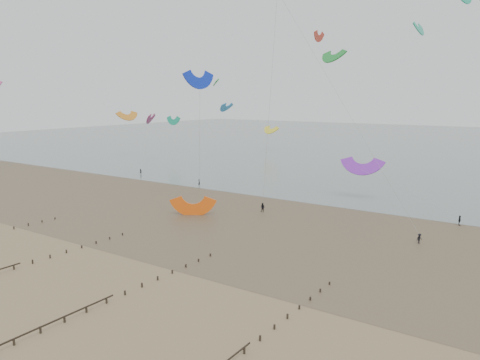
# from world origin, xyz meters

# --- Properties ---
(ground) EXTENTS (500.00, 500.00, 0.00)m
(ground) POSITION_xyz_m (0.00, 0.00, 0.00)
(ground) COLOR brown
(ground) RESTS_ON ground
(sea_and_shore) EXTENTS (500.00, 665.00, 0.03)m
(sea_and_shore) POSITION_xyz_m (-4.08, 34.40, 0.01)
(sea_and_shore) COLOR #475654
(sea_and_shore) RESTS_ON ground
(kitesurfer_lead) EXTENTS (0.77, 0.72, 1.76)m
(kitesurfer_lead) POSITION_xyz_m (-30.57, 52.09, 0.88)
(kitesurfer_lead) COLOR black
(kitesurfer_lead) RESTS_ON ground
(kitesurfers) EXTENTS (145.88, 23.37, 1.82)m
(kitesurfers) POSITION_xyz_m (33.84, 45.88, 0.84)
(kitesurfers) COLOR black
(kitesurfers) RESTS_ON ground
(grounded_kite) EXTENTS (9.28, 8.79, 4.04)m
(grounded_kite) POSITION_xyz_m (-13.03, 28.67, 0.00)
(grounded_kite) COLOR #FF5D10
(grounded_kite) RESTS_ON ground
(kites_airborne) EXTENTS (238.97, 111.22, 43.53)m
(kites_airborne) POSITION_xyz_m (-1.63, 88.00, 20.93)
(kites_airborne) COLOR purple
(kites_airborne) RESTS_ON ground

